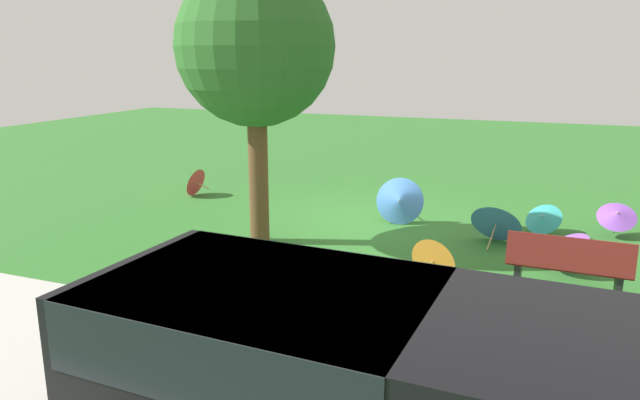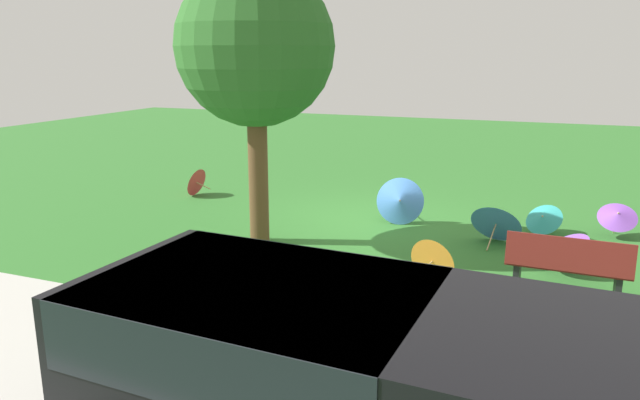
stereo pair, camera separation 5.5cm
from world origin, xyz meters
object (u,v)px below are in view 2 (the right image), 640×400
at_px(park_bench, 567,266).
at_px(parasol_blue_1, 400,201).
at_px(parasol_blue_0, 497,221).
at_px(parasol_red_0, 195,182).
at_px(parasol_orange_0, 434,260).
at_px(parasol_teal_0, 543,218).
at_px(shade_tree, 255,48).
at_px(parasol_purple_2, 564,244).
at_px(van_dark, 350,375).
at_px(parasol_purple_0, 618,215).

distance_m(park_bench, parasol_blue_1, 4.09).
relative_size(parasol_blue_0, parasol_red_0, 1.44).
xyz_separation_m(parasol_orange_0, parasol_teal_0, (-1.40, -3.18, -0.05)).
relative_size(parasol_orange_0, parasol_teal_0, 0.88).
relative_size(park_bench, shade_tree, 0.34).
relative_size(shade_tree, parasol_purple_2, 5.12).
bearing_deg(parasol_purple_2, parasol_red_0, -15.87).
relative_size(parasol_blue_1, parasol_purple_2, 1.07).
height_order(van_dark, parasol_orange_0, van_dark).
xyz_separation_m(parasol_purple_0, parasol_blue_0, (1.99, 1.14, -0.01)).
distance_m(shade_tree, parasol_blue_1, 4.06).
height_order(park_bench, parasol_teal_0, park_bench).
distance_m(parasol_blue_1, parasol_teal_0, 2.66).
relative_size(parasol_purple_0, parasol_red_0, 1.01).
distance_m(parasol_purple_0, parasol_red_0, 8.97).
relative_size(shade_tree, parasol_orange_0, 6.35).
height_order(parasol_orange_0, parasol_red_0, parasol_orange_0).
bearing_deg(parasol_purple_2, parasol_teal_0, -80.46).
xyz_separation_m(parasol_purple_0, parasol_purple_2, (0.91, 2.28, 0.04)).
bearing_deg(parasol_teal_0, parasol_red_0, -1.85).
bearing_deg(park_bench, van_dark, 70.55).
bearing_deg(van_dark, parasol_blue_1, -78.76).
height_order(parasol_purple_0, parasol_blue_0, parasol_blue_0).
distance_m(parasol_blue_1, parasol_red_0, 5.12).
height_order(shade_tree, parasol_orange_0, shade_tree).
relative_size(shade_tree, parasol_purple_0, 6.82).
bearing_deg(parasol_purple_2, parasol_orange_0, 33.23).
bearing_deg(shade_tree, van_dark, 123.64).
xyz_separation_m(van_dark, parasol_purple_2, (-1.54, -5.53, -0.46)).
bearing_deg(van_dark, park_bench, -109.45).
distance_m(shade_tree, parasol_red_0, 5.01).
bearing_deg(parasol_teal_0, parasol_orange_0, 66.27).
distance_m(parasol_purple_0, parasol_orange_0, 4.33).
bearing_deg(parasol_orange_0, park_bench, -177.23).
xyz_separation_m(parasol_blue_1, parasol_red_0, (5.08, -0.58, -0.13)).
bearing_deg(parasol_orange_0, parasol_teal_0, -113.73).
relative_size(parasol_purple_0, parasol_teal_0, 0.82).
relative_size(parasol_blue_1, parasol_red_0, 1.44).
distance_m(parasol_purple_0, parasol_teal_0, 1.28).
relative_size(parasol_orange_0, parasol_red_0, 1.08).
height_order(parasol_blue_0, parasol_teal_0, parasol_blue_0).
distance_m(parasol_orange_0, parasol_purple_2, 2.09).
bearing_deg(parasol_purple_2, shade_tree, 3.45).
bearing_deg(shade_tree, parasol_blue_1, -135.39).
bearing_deg(van_dark, parasol_orange_0, -87.37).
relative_size(van_dark, parasol_teal_0, 5.58).
bearing_deg(parasol_orange_0, parasol_purple_0, -127.74).
height_order(van_dark, parasol_blue_0, van_dark).
bearing_deg(parasol_purple_2, parasol_blue_1, -29.84).
bearing_deg(parasol_teal_0, shade_tree, 26.64).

